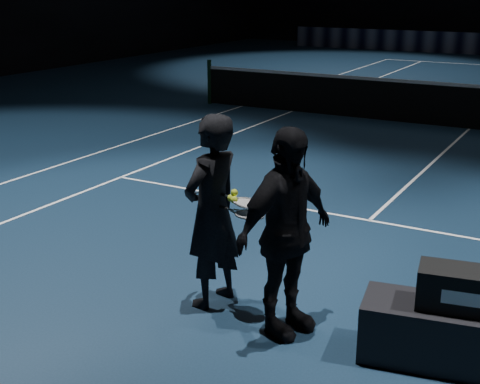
{
  "coord_description": "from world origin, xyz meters",
  "views": [
    {
      "loc": [
        2.52,
        -14.37,
        2.99
      ],
      "look_at": [
        -0.24,
        -9.44,
        1.2
      ],
      "focal_mm": 50.0,
      "sensor_mm": 36.0,
      "label": 1
    }
  ],
  "objects_px": {
    "player_b": "(285,233)",
    "racket_upper": "(248,203)",
    "player_bench": "(467,338)",
    "player_a": "(212,212)",
    "tennis_balls": "(233,197)",
    "racket_lower": "(249,215)",
    "racket_bag": "(472,290)"
  },
  "relations": [
    {
      "from": "player_b",
      "to": "racket_upper",
      "type": "xyz_separation_m",
      "value": [
        -0.43,
        0.12,
        0.16
      ]
    },
    {
      "from": "racket_bag",
      "to": "racket_upper",
      "type": "bearing_deg",
      "value": 172.0
    },
    {
      "from": "player_bench",
      "to": "racket_bag",
      "type": "xyz_separation_m",
      "value": [
        0.0,
        0.0,
        0.42
      ]
    },
    {
      "from": "racket_bag",
      "to": "player_b",
      "type": "distance_m",
      "value": 1.57
    },
    {
      "from": "player_bench",
      "to": "tennis_balls",
      "type": "relative_size",
      "value": 13.95
    },
    {
      "from": "player_bench",
      "to": "racket_upper",
      "type": "height_order",
      "value": "racket_upper"
    },
    {
      "from": "racket_upper",
      "to": "tennis_balls",
      "type": "distance_m",
      "value": 0.15
    },
    {
      "from": "racket_upper",
      "to": "player_a",
      "type": "bearing_deg",
      "value": -178.29
    },
    {
      "from": "player_bench",
      "to": "racket_upper",
      "type": "relative_size",
      "value": 2.46
    },
    {
      "from": "tennis_balls",
      "to": "racket_bag",
      "type": "bearing_deg",
      "value": 2.17
    },
    {
      "from": "racket_bag",
      "to": "racket_upper",
      "type": "relative_size",
      "value": 1.23
    },
    {
      "from": "racket_lower",
      "to": "racket_upper",
      "type": "height_order",
      "value": "racket_upper"
    },
    {
      "from": "player_bench",
      "to": "player_a",
      "type": "relative_size",
      "value": 0.9
    },
    {
      "from": "player_a",
      "to": "tennis_balls",
      "type": "distance_m",
      "value": 0.32
    },
    {
      "from": "player_bench",
      "to": "player_a",
      "type": "distance_m",
      "value": 2.47
    },
    {
      "from": "racket_bag",
      "to": "player_bench",
      "type": "bearing_deg",
      "value": 0.0
    },
    {
      "from": "racket_bag",
      "to": "tennis_balls",
      "type": "relative_size",
      "value": 6.97
    },
    {
      "from": "player_bench",
      "to": "player_a",
      "type": "xyz_separation_m",
      "value": [
        -2.37,
        -0.04,
        0.68
      ]
    },
    {
      "from": "player_bench",
      "to": "racket_upper",
      "type": "xyz_separation_m",
      "value": [
        -1.97,
        -0.07,
        0.84
      ]
    },
    {
      "from": "player_b",
      "to": "racket_upper",
      "type": "relative_size",
      "value": 2.73
    },
    {
      "from": "racket_upper",
      "to": "tennis_balls",
      "type": "xyz_separation_m",
      "value": [
        -0.15,
        -0.01,
        0.04
      ]
    },
    {
      "from": "player_a",
      "to": "player_b",
      "type": "height_order",
      "value": "same"
    },
    {
      "from": "racket_bag",
      "to": "tennis_balls",
      "type": "distance_m",
      "value": 2.17
    },
    {
      "from": "player_b",
      "to": "racket_lower",
      "type": "distance_m",
      "value": 0.41
    },
    {
      "from": "racket_lower",
      "to": "tennis_balls",
      "type": "distance_m",
      "value": 0.23
    },
    {
      "from": "tennis_balls",
      "to": "racket_upper",
      "type": "bearing_deg",
      "value": 2.71
    },
    {
      "from": "player_a",
      "to": "player_b",
      "type": "distance_m",
      "value": 0.85
    },
    {
      "from": "player_bench",
      "to": "tennis_balls",
      "type": "xyz_separation_m",
      "value": [
        -2.12,
        -0.08,
        0.88
      ]
    },
    {
      "from": "player_b",
      "to": "racket_bag",
      "type": "bearing_deg",
      "value": -64.69
    },
    {
      "from": "racket_lower",
      "to": "racket_upper",
      "type": "xyz_separation_m",
      "value": [
        -0.04,
        0.05,
        0.09
      ]
    },
    {
      "from": "player_a",
      "to": "tennis_balls",
      "type": "bearing_deg",
      "value": 89.79
    },
    {
      "from": "player_b",
      "to": "racket_lower",
      "type": "height_order",
      "value": "player_b"
    }
  ]
}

